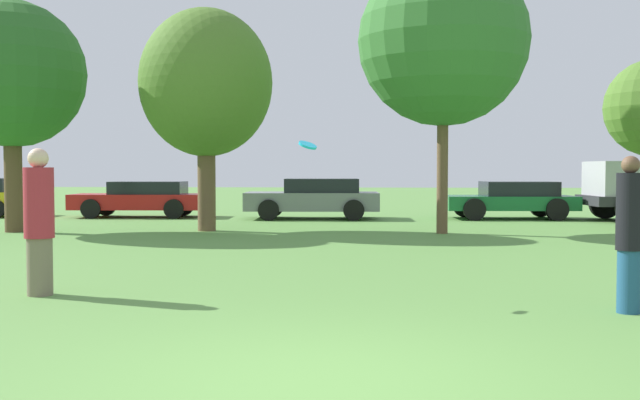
{
  "coord_description": "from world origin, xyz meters",
  "views": [
    {
      "loc": [
        0.42,
        -5.55,
        1.62
      ],
      "look_at": [
        -0.29,
        4.18,
        1.21
      ],
      "focal_mm": 41.89,
      "sensor_mm": 36.0,
      "label": 1
    }
  ],
  "objects_px": {
    "person_thrower": "(39,221)",
    "tree_0": "(11,75)",
    "frisbee": "(308,145)",
    "parked_car_red": "(141,198)",
    "parked_car_green": "(512,199)",
    "parked_car_grey": "(314,198)",
    "person_catcher": "(629,233)",
    "tree_1": "(206,84)",
    "tree_2": "(443,41)"
  },
  "relations": [
    {
      "from": "frisbee",
      "to": "parked_car_grey",
      "type": "height_order",
      "value": "frisbee"
    },
    {
      "from": "parked_car_green",
      "to": "parked_car_grey",
      "type": "bearing_deg",
      "value": 0.75
    },
    {
      "from": "tree_0",
      "to": "parked_car_red",
      "type": "distance_m",
      "value": 7.07
    },
    {
      "from": "frisbee",
      "to": "parked_car_green",
      "type": "distance_m",
      "value": 16.27
    },
    {
      "from": "person_catcher",
      "to": "parked_car_red",
      "type": "bearing_deg",
      "value": -50.98
    },
    {
      "from": "person_catcher",
      "to": "frisbee",
      "type": "bearing_deg",
      "value": -5.93
    },
    {
      "from": "tree_0",
      "to": "parked_car_grey",
      "type": "height_order",
      "value": "tree_0"
    },
    {
      "from": "tree_0",
      "to": "parked_car_red",
      "type": "height_order",
      "value": "tree_0"
    },
    {
      "from": "person_catcher",
      "to": "tree_2",
      "type": "xyz_separation_m",
      "value": [
        -1.14,
        10.33,
        3.9
      ]
    },
    {
      "from": "frisbee",
      "to": "tree_0",
      "type": "distance_m",
      "value": 12.65
    },
    {
      "from": "tree_1",
      "to": "tree_2",
      "type": "relative_size",
      "value": 0.83
    },
    {
      "from": "person_catcher",
      "to": "parked_car_grey",
      "type": "relative_size",
      "value": 0.4
    },
    {
      "from": "person_catcher",
      "to": "frisbee",
      "type": "height_order",
      "value": "frisbee"
    },
    {
      "from": "frisbee",
      "to": "tree_2",
      "type": "height_order",
      "value": "tree_2"
    },
    {
      "from": "frisbee",
      "to": "person_catcher",
      "type": "bearing_deg",
      "value": -11.28
    },
    {
      "from": "parked_car_green",
      "to": "tree_0",
      "type": "bearing_deg",
      "value": 20.81
    },
    {
      "from": "parked_car_red",
      "to": "parked_car_green",
      "type": "xyz_separation_m",
      "value": [
        12.28,
        0.06,
        0.02
      ]
    },
    {
      "from": "person_thrower",
      "to": "person_catcher",
      "type": "bearing_deg",
      "value": -0.0
    },
    {
      "from": "person_thrower",
      "to": "tree_2",
      "type": "bearing_deg",
      "value": 63.62
    },
    {
      "from": "parked_car_red",
      "to": "tree_1",
      "type": "bearing_deg",
      "value": 119.56
    },
    {
      "from": "tree_0",
      "to": "tree_2",
      "type": "xyz_separation_m",
      "value": [
        10.94,
        0.37,
        0.79
      ]
    },
    {
      "from": "person_catcher",
      "to": "tree_1",
      "type": "distance_m",
      "value": 13.2
    },
    {
      "from": "parked_car_red",
      "to": "parked_car_grey",
      "type": "relative_size",
      "value": 1.01
    },
    {
      "from": "tree_0",
      "to": "parked_car_green",
      "type": "xyz_separation_m",
      "value": [
        13.71,
        6.1,
        -3.36
      ]
    },
    {
      "from": "parked_car_red",
      "to": "parked_car_green",
      "type": "relative_size",
      "value": 1.05
    },
    {
      "from": "person_thrower",
      "to": "frisbee",
      "type": "height_order",
      "value": "frisbee"
    },
    {
      "from": "tree_0",
      "to": "parked_car_grey",
      "type": "distance_m",
      "value": 9.82
    },
    {
      "from": "person_catcher",
      "to": "parked_car_grey",
      "type": "bearing_deg",
      "value": -67.62
    },
    {
      "from": "tree_1",
      "to": "parked_car_red",
      "type": "xyz_separation_m",
      "value": [
        -3.44,
        5.35,
        -3.19
      ]
    },
    {
      "from": "tree_1",
      "to": "tree_2",
      "type": "xyz_separation_m",
      "value": [
        6.07,
        -0.32,
        0.97
      ]
    },
    {
      "from": "person_thrower",
      "to": "tree_1",
      "type": "relative_size",
      "value": 0.33
    },
    {
      "from": "person_catcher",
      "to": "parked_car_grey",
      "type": "xyz_separation_m",
      "value": [
        -4.78,
        15.62,
        -0.21
      ]
    },
    {
      "from": "tree_1",
      "to": "parked_car_green",
      "type": "relative_size",
      "value": 1.36
    },
    {
      "from": "person_thrower",
      "to": "tree_2",
      "type": "distance_m",
      "value": 12.0
    },
    {
      "from": "parked_car_grey",
      "to": "parked_car_green",
      "type": "bearing_deg",
      "value": -179.25
    },
    {
      "from": "person_catcher",
      "to": "parked_car_green",
      "type": "relative_size",
      "value": 0.41
    },
    {
      "from": "person_catcher",
      "to": "parked_car_red",
      "type": "height_order",
      "value": "person_catcher"
    },
    {
      "from": "frisbee",
      "to": "parked_car_green",
      "type": "height_order",
      "value": "frisbee"
    },
    {
      "from": "parked_car_red",
      "to": "person_thrower",
      "type": "bearing_deg",
      "value": 99.79
    },
    {
      "from": "parked_car_red",
      "to": "parked_car_green",
      "type": "bearing_deg",
      "value": 177.08
    },
    {
      "from": "frisbee",
      "to": "tree_0",
      "type": "relative_size",
      "value": 0.04
    },
    {
      "from": "person_thrower",
      "to": "parked_car_green",
      "type": "bearing_deg",
      "value": 65.78
    },
    {
      "from": "frisbee",
      "to": "tree_1",
      "type": "xyz_separation_m",
      "value": [
        -3.53,
        9.92,
        1.91
      ]
    },
    {
      "from": "person_thrower",
      "to": "tree_0",
      "type": "distance_m",
      "value": 10.97
    },
    {
      "from": "person_thrower",
      "to": "parked_car_red",
      "type": "distance_m",
      "value": 15.74
    },
    {
      "from": "tree_0",
      "to": "person_catcher",
      "type": "bearing_deg",
      "value": -39.49
    },
    {
      "from": "person_catcher",
      "to": "tree_2",
      "type": "relative_size",
      "value": 0.25
    },
    {
      "from": "person_thrower",
      "to": "tree_1",
      "type": "xyz_separation_m",
      "value": [
        -0.1,
        9.99,
        2.88
      ]
    },
    {
      "from": "frisbee",
      "to": "parked_car_grey",
      "type": "distance_m",
      "value": 14.98
    },
    {
      "from": "person_catcher",
      "to": "tree_0",
      "type": "height_order",
      "value": "tree_0"
    }
  ]
}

